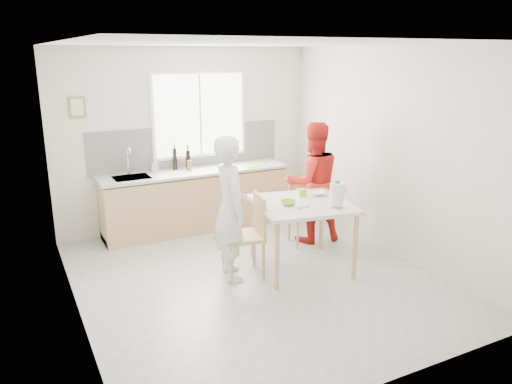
# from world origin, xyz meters

# --- Properties ---
(ground) EXTENTS (4.50, 4.50, 0.00)m
(ground) POSITION_xyz_m (0.00, 0.00, 0.00)
(ground) COLOR #B7B7B2
(ground) RESTS_ON ground
(room_shell) EXTENTS (4.50, 4.50, 4.50)m
(room_shell) POSITION_xyz_m (0.00, 0.00, 1.64)
(room_shell) COLOR silver
(room_shell) RESTS_ON ground
(window) EXTENTS (1.50, 0.06, 1.30)m
(window) POSITION_xyz_m (0.20, 2.23, 1.70)
(window) COLOR white
(window) RESTS_ON room_shell
(backsplash) EXTENTS (3.00, 0.02, 0.65)m
(backsplash) POSITION_xyz_m (0.00, 2.24, 1.23)
(backsplash) COLOR white
(backsplash) RESTS_ON room_shell
(picture_frame) EXTENTS (0.22, 0.03, 0.28)m
(picture_frame) POSITION_xyz_m (-1.55, 2.23, 1.90)
(picture_frame) COLOR #5F9543
(picture_frame) RESTS_ON room_shell
(kitchen_counter) EXTENTS (2.84, 0.64, 1.37)m
(kitchen_counter) POSITION_xyz_m (-0.00, 1.95, 0.42)
(kitchen_counter) COLOR tan
(kitchen_counter) RESTS_ON ground
(dining_table) EXTENTS (1.29, 1.29, 0.85)m
(dining_table) POSITION_xyz_m (0.65, 0.01, 0.76)
(dining_table) COLOR silver
(dining_table) RESTS_ON ground
(chair_left) EXTENTS (0.53, 0.53, 0.99)m
(chair_left) POSITION_xyz_m (-0.01, 0.13, 0.55)
(chair_left) COLOR tan
(chair_left) RESTS_ON ground
(chair_far) EXTENTS (0.45, 0.45, 0.84)m
(chair_far) POSITION_xyz_m (1.15, 0.75, 0.46)
(chair_far) COLOR tan
(chair_far) RESTS_ON ground
(person_white) EXTENTS (0.52, 0.69, 1.72)m
(person_white) POSITION_xyz_m (-0.23, 0.17, 0.86)
(person_white) COLOR white
(person_white) RESTS_ON ground
(person_red) EXTENTS (0.93, 0.78, 1.70)m
(person_red) POSITION_xyz_m (1.30, 0.77, 0.85)
(person_red) COLOR red
(person_red) RESTS_ON ground
(bowl_green) EXTENTS (0.21, 0.21, 0.06)m
(bowl_green) POSITION_xyz_m (0.45, -0.00, 0.88)
(bowl_green) COLOR #94C92E
(bowl_green) RESTS_ON dining_table
(bowl_white) EXTENTS (0.23, 0.23, 0.05)m
(bowl_white) POSITION_xyz_m (0.99, 0.20, 0.88)
(bowl_white) COLOR white
(bowl_white) RESTS_ON dining_table
(milk_jug) EXTENTS (0.23, 0.17, 0.29)m
(milk_jug) POSITION_xyz_m (0.92, -0.32, 1.01)
(milk_jug) COLOR white
(milk_jug) RESTS_ON dining_table
(green_box) EXTENTS (0.12, 0.12, 0.09)m
(green_box) POSITION_xyz_m (0.80, 0.27, 0.90)
(green_box) COLOR #8BCB2E
(green_box) RESTS_ON dining_table
(spoon) EXTENTS (0.16, 0.04, 0.01)m
(spoon) POSITION_xyz_m (0.54, -0.19, 0.86)
(spoon) COLOR #A5A5AA
(spoon) RESTS_ON dining_table
(cutting_board) EXTENTS (0.38, 0.30, 0.01)m
(cutting_board) POSITION_xyz_m (0.90, 1.84, 0.93)
(cutting_board) COLOR #7ED831
(cutting_board) RESTS_ON kitchen_counter
(wine_bottle_a) EXTENTS (0.07, 0.07, 0.32)m
(wine_bottle_a) POSITION_xyz_m (-0.25, 2.12, 1.08)
(wine_bottle_a) COLOR black
(wine_bottle_a) RESTS_ON kitchen_counter
(wine_bottle_b) EXTENTS (0.07, 0.07, 0.30)m
(wine_bottle_b) POSITION_xyz_m (-0.08, 2.03, 1.07)
(wine_bottle_b) COLOR black
(wine_bottle_b) RESTS_ON kitchen_counter
(jar_amber) EXTENTS (0.06, 0.06, 0.16)m
(jar_amber) POSITION_xyz_m (-0.09, 1.95, 1.00)
(jar_amber) COLOR olive
(jar_amber) RESTS_ON kitchen_counter
(soap_bottle) EXTENTS (0.12, 0.12, 0.21)m
(soap_bottle) POSITION_xyz_m (-0.56, 2.10, 1.03)
(soap_bottle) COLOR #999999
(soap_bottle) RESTS_ON kitchen_counter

